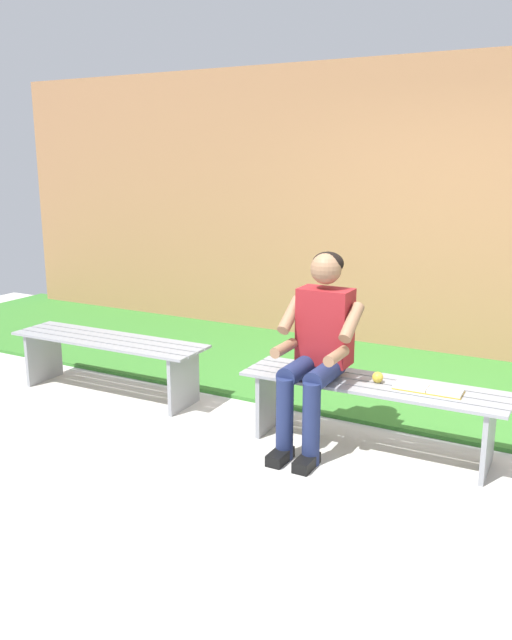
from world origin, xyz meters
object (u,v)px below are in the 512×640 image
(apple, at_px, (378,377))
(book_open, at_px, (428,389))
(bench_far, at_px, (109,352))
(person_seated, at_px, (317,343))
(bench_near, at_px, (372,399))

(apple, bearing_deg, book_open, -178.42)
(bench_far, height_order, apple, apple)
(bench_far, distance_m, person_seated, 1.87)
(bench_near, distance_m, person_seated, 0.50)
(bench_near, relative_size, bench_far, 1.02)
(apple, relative_size, book_open, 0.17)
(bench_near, height_order, bench_far, same)
(bench_near, bearing_deg, person_seated, 16.50)
(bench_far, bearing_deg, bench_near, -180.00)
(person_seated, distance_m, apple, 0.44)
(person_seated, height_order, apple, person_seated)
(book_open, bearing_deg, bench_near, 1.94)
(bench_near, distance_m, bench_far, 2.17)
(bench_far, bearing_deg, apple, -179.71)
(bench_far, height_order, person_seated, person_seated)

